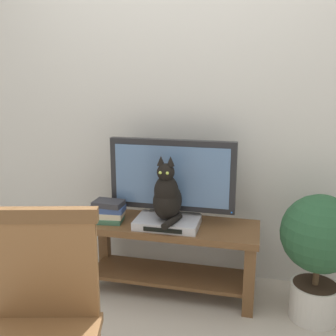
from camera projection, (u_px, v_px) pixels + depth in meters
name	position (u px, v px, depth m)	size (l,w,h in m)	color
back_wall	(189.00, 84.00, 2.77)	(7.00, 0.12, 2.80)	beige
tv_stand	(170.00, 245.00, 2.67)	(1.18, 0.41, 0.50)	brown
tv	(172.00, 179.00, 2.62)	(0.85, 0.20, 0.56)	black
media_box	(167.00, 222.00, 2.58)	(0.41, 0.27, 0.05)	#ADADB2
cat	(167.00, 196.00, 2.52)	(0.19, 0.33, 0.43)	black
wooden_chair	(40.00, 316.00, 1.56)	(0.55, 0.56, 0.96)	brown
book_stack	(109.00, 211.00, 2.66)	(0.24, 0.17, 0.14)	#38664C
potted_plant	(319.00, 245.00, 2.34)	(0.47, 0.47, 0.79)	beige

